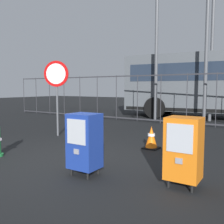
{
  "coord_description": "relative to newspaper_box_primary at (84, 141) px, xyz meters",
  "views": [
    {
      "loc": [
        3.3,
        -3.52,
        1.43
      ],
      "look_at": [
        0.3,
        1.2,
        0.9
      ],
      "focal_mm": 40.52,
      "sensor_mm": 36.0,
      "label": 1
    }
  ],
  "objects": [
    {
      "name": "street_light_far_right",
      "position": [
        -1.79,
        7.25,
        3.75
      ],
      "size": [
        0.32,
        0.32,
        7.5
      ],
      "color": "#4C4F54",
      "rests_on": "ground_plane"
    },
    {
      "name": "traffic_cone",
      "position": [
        0.19,
        2.29,
        -0.31
      ],
      "size": [
        0.36,
        0.36,
        0.53
      ],
      "color": "black",
      "rests_on": "ground_plane"
    },
    {
      "name": "newspaper_box_secondary",
      "position": [
        1.53,
        0.36,
        0.0
      ],
      "size": [
        0.48,
        0.42,
        1.02
      ],
      "color": "black",
      "rests_on": "ground_plane"
    },
    {
      "name": "stop_sign",
      "position": [
        -2.85,
        2.26,
        1.03
      ],
      "size": [
        0.71,
        0.31,
        2.23
      ],
      "color": "#4C4F54",
      "rests_on": "ground_plane"
    },
    {
      "name": "fence_barrier",
      "position": [
        -0.74,
        6.52,
        0.45
      ],
      "size": [
        18.03,
        0.04,
        2.0
      ],
      "color": "#2D2D33",
      "rests_on": "ground_plane"
    },
    {
      "name": "street_light_near_left",
      "position": [
        0.29,
        7.28,
        3.53
      ],
      "size": [
        0.32,
        0.32,
        7.09
      ],
      "color": "#4C4F54",
      "rests_on": "ground_plane"
    },
    {
      "name": "newspaper_box_primary",
      "position": [
        0.0,
        0.0,
        0.0
      ],
      "size": [
        0.48,
        0.42,
        1.02
      ],
      "color": "black",
      "rests_on": "ground_plane"
    },
    {
      "name": "street_light_far_left",
      "position": [
        0.29,
        8.31,
        3.28
      ],
      "size": [
        0.32,
        0.32,
        6.6
      ],
      "color": "#4C4F54",
      "rests_on": "ground_plane"
    },
    {
      "name": "ground_plane",
      "position": [
        -0.74,
        0.33,
        -0.57
      ],
      "size": [
        60.0,
        60.0,
        0.0
      ],
      "primitive_type": "plane",
      "color": "black"
    }
  ]
}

